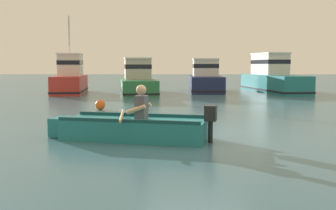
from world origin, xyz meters
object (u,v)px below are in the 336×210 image
rowboat_with_person (132,128)px  moored_boat_red (70,78)px  moored_boat_green (138,80)px  moored_boat_teal (272,77)px  moored_boat_navy (205,79)px  mooring_buoy (100,105)px

rowboat_with_person → moored_boat_red: moored_boat_red is taller
moored_boat_green → moored_boat_teal: moored_boat_teal is taller
moored_boat_red → moored_boat_navy: bearing=11.0°
moored_boat_green → moored_boat_teal: (7.94, 1.13, 0.12)m
moored_boat_red → moored_boat_teal: size_ratio=0.67×
moored_boat_red → moored_boat_navy: 7.97m
moored_boat_navy → moored_boat_teal: (3.96, -0.20, 0.12)m
rowboat_with_person → moored_boat_teal: size_ratio=0.53×
moored_boat_navy → mooring_buoy: size_ratio=13.18×
moored_boat_navy → mooring_buoy: bearing=-114.7°
rowboat_with_person → moored_boat_teal: moored_boat_teal is taller
moored_boat_red → mooring_buoy: bearing=-68.8°
rowboat_with_person → moored_boat_green: moored_boat_green is taller
moored_boat_green → mooring_buoy: 8.63m
moored_boat_teal → mooring_buoy: size_ratio=19.09×
moored_boat_red → moored_boat_navy: moored_boat_red is taller
moored_boat_navy → moored_boat_teal: size_ratio=0.69×
moored_boat_navy → moored_boat_teal: 3.97m
moored_boat_red → mooring_buoy: moored_boat_red is taller
moored_boat_green → moored_boat_teal: size_ratio=0.82×
moored_boat_navy → moored_boat_teal: bearing=-2.8°
moored_boat_red → mooring_buoy: 9.04m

